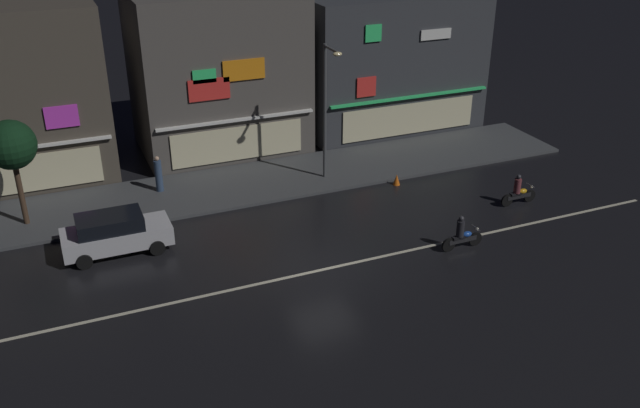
{
  "coord_description": "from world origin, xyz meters",
  "views": [
    {
      "loc": [
        -9.06,
        -21.04,
        13.97
      ],
      "look_at": [
        0.83,
        2.32,
        1.66
      ],
      "focal_mm": 38.32,
      "sensor_mm": 36.0,
      "label": 1
    }
  ],
  "objects_px": {
    "pedestrian_on_sidewalk": "(159,175)",
    "motorcycle_following": "(462,235)",
    "motorcycle_lead": "(518,192)",
    "parked_car_near_kerb": "(115,233)",
    "traffic_cone": "(397,180)",
    "streetlamp_mid": "(327,102)"
  },
  "relations": [
    {
      "from": "motorcycle_lead",
      "to": "traffic_cone",
      "type": "xyz_separation_m",
      "value": [
        -4.14,
        4.16,
        -0.36
      ]
    },
    {
      "from": "motorcycle_following",
      "to": "parked_car_near_kerb",
      "type": "bearing_deg",
      "value": -28.55
    },
    {
      "from": "streetlamp_mid",
      "to": "parked_car_near_kerb",
      "type": "bearing_deg",
      "value": -163.17
    },
    {
      "from": "traffic_cone",
      "to": "motorcycle_lead",
      "type": "bearing_deg",
      "value": -45.14
    },
    {
      "from": "streetlamp_mid",
      "to": "motorcycle_following",
      "type": "xyz_separation_m",
      "value": [
        2.36,
        -8.52,
        -3.5
      ]
    },
    {
      "from": "motorcycle_following",
      "to": "traffic_cone",
      "type": "xyz_separation_m",
      "value": [
        0.66,
        6.71,
        -0.36
      ]
    },
    {
      "from": "streetlamp_mid",
      "to": "parked_car_near_kerb",
      "type": "xyz_separation_m",
      "value": [
        -10.74,
        -3.25,
        -3.26
      ]
    },
    {
      "from": "traffic_cone",
      "to": "streetlamp_mid",
      "type": "bearing_deg",
      "value": 149.02
    },
    {
      "from": "motorcycle_lead",
      "to": "traffic_cone",
      "type": "bearing_deg",
      "value": 141.44
    },
    {
      "from": "motorcycle_following",
      "to": "traffic_cone",
      "type": "bearing_deg",
      "value": -102.28
    },
    {
      "from": "parked_car_near_kerb",
      "to": "traffic_cone",
      "type": "relative_size",
      "value": 7.82
    },
    {
      "from": "streetlamp_mid",
      "to": "motorcycle_following",
      "type": "distance_m",
      "value": 9.5
    },
    {
      "from": "pedestrian_on_sidewalk",
      "to": "parked_car_near_kerb",
      "type": "distance_m",
      "value": 5.7
    },
    {
      "from": "motorcycle_lead",
      "to": "motorcycle_following",
      "type": "height_order",
      "value": "same"
    },
    {
      "from": "streetlamp_mid",
      "to": "parked_car_near_kerb",
      "type": "height_order",
      "value": "streetlamp_mid"
    },
    {
      "from": "motorcycle_lead",
      "to": "parked_car_near_kerb",
      "type": "bearing_deg",
      "value": 177.93
    },
    {
      "from": "pedestrian_on_sidewalk",
      "to": "motorcycle_following",
      "type": "distance_m",
      "value": 14.6
    },
    {
      "from": "pedestrian_on_sidewalk",
      "to": "motorcycle_following",
      "type": "xyz_separation_m",
      "value": [
        10.37,
        -10.27,
        -0.33
      ]
    },
    {
      "from": "pedestrian_on_sidewalk",
      "to": "traffic_cone",
      "type": "distance_m",
      "value": 11.61
    },
    {
      "from": "pedestrian_on_sidewalk",
      "to": "parked_car_near_kerb",
      "type": "height_order",
      "value": "pedestrian_on_sidewalk"
    },
    {
      "from": "pedestrian_on_sidewalk",
      "to": "motorcycle_lead",
      "type": "bearing_deg",
      "value": -55.59
    },
    {
      "from": "parked_car_near_kerb",
      "to": "motorcycle_following",
      "type": "bearing_deg",
      "value": 158.08
    }
  ]
}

